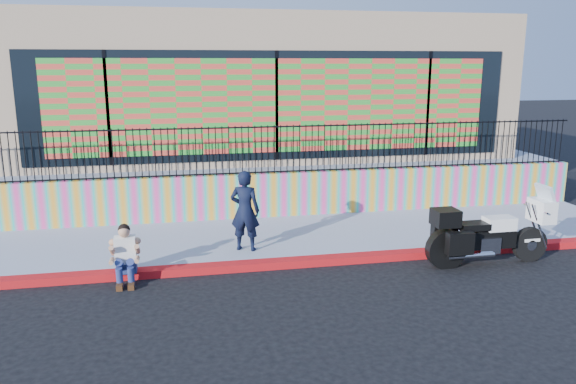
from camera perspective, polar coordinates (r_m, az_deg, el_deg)
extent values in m
plane|color=black|center=(11.31, 2.64, -7.38)|extent=(90.00, 90.00, 0.00)
cube|color=#A60B1A|center=(11.29, 2.65, -7.03)|extent=(16.00, 0.30, 0.15)
cube|color=#8B93A7|center=(12.81, 0.86, -4.56)|extent=(16.00, 3.00, 0.15)
cube|color=#FF439B|center=(14.16, -0.50, -0.23)|extent=(16.00, 0.20, 1.10)
cube|color=#8B93A7|center=(19.11, -3.39, 2.97)|extent=(16.00, 10.00, 1.25)
cube|color=tan|center=(18.63, -3.41, 10.84)|extent=(14.00, 8.00, 4.00)
cube|color=black|center=(14.69, -1.17, 8.73)|extent=(12.60, 0.04, 2.80)
cube|color=#E94633|center=(14.66, -1.15, 8.73)|extent=(11.48, 0.02, 2.40)
cylinder|color=black|center=(12.39, 23.33, -4.91)|extent=(0.71, 0.15, 0.71)
cylinder|color=black|center=(11.47, 15.75, -5.71)|extent=(0.71, 0.15, 0.71)
cube|color=black|center=(11.85, 19.75, -4.46)|extent=(1.02, 0.30, 0.37)
cube|color=silver|center=(11.86, 19.49, -4.98)|extent=(0.43, 0.37, 0.32)
cube|color=white|center=(11.87, 20.67, -2.99)|extent=(0.59, 0.34, 0.26)
cube|color=black|center=(11.59, 18.26, -3.30)|extent=(0.59, 0.37, 0.13)
cube|color=white|center=(12.32, 24.36, -1.72)|extent=(0.32, 0.56, 0.45)
cube|color=silver|center=(12.27, 24.68, -0.15)|extent=(0.20, 0.49, 0.36)
cube|color=black|center=(11.26, 15.71, -2.51)|extent=(0.47, 0.45, 0.32)
cube|color=black|center=(11.18, 17.06, -5.01)|extent=(0.52, 0.19, 0.43)
cube|color=black|center=(11.72, 15.58, -4.08)|extent=(0.52, 0.19, 0.43)
cube|color=white|center=(12.36, 23.38, -4.43)|extent=(0.34, 0.17, 0.06)
imported|color=black|center=(11.51, -4.39, -1.90)|extent=(0.71, 0.60, 1.67)
cube|color=navy|center=(10.90, -16.06, -7.35)|extent=(0.36, 0.28, 0.18)
cube|color=white|center=(10.75, -16.19, -5.67)|extent=(0.38, 0.27, 0.54)
sphere|color=tan|center=(10.61, -16.33, -3.90)|extent=(0.21, 0.21, 0.21)
cube|color=#472814|center=(10.57, -16.72, -9.15)|extent=(0.11, 0.26, 0.10)
cube|color=#472814|center=(10.55, -15.63, -9.12)|extent=(0.11, 0.26, 0.10)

